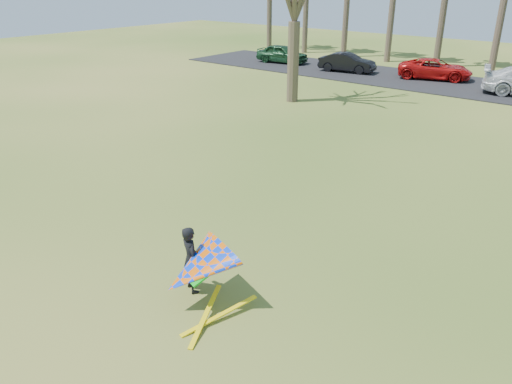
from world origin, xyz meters
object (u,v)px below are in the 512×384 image
Objects in this scene: car_0 at (282,54)px; car_2 at (435,69)px; car_1 at (347,62)px; kite_flyer at (197,268)px.

car_0 is 11.83m from car_2.
car_0 is 0.87× the size of car_2.
car_0 is at bearing 77.07° from car_1.
car_1 is at bearing 113.31° from kite_flyer.
car_1 is 0.85× the size of car_2.
car_2 is (5.84, 1.33, -0.00)m from car_1.
kite_flyer reaches higher than car_1.
car_0 is at bearing 123.11° from kite_flyer.
car_0 is at bearing 78.88° from car_2.
kite_flyer is at bearing -166.83° from car_1.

